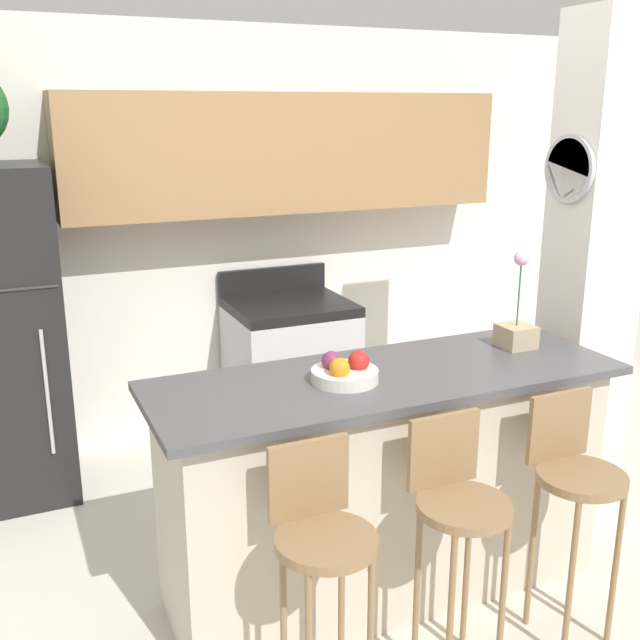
# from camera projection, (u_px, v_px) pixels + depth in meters

# --- Properties ---
(ground_plane) EXTENTS (14.00, 14.00, 0.00)m
(ground_plane) POSITION_uv_depth(u_px,v_px,m) (382.00, 586.00, 3.35)
(ground_plane) COLOR beige
(wall_back) EXTENTS (5.60, 0.38, 2.55)m
(wall_back) POSITION_uv_depth(u_px,v_px,m) (258.00, 202.00, 4.66)
(wall_back) COLOR white
(wall_back) RESTS_ON ground_plane
(pillar_right) EXTENTS (0.38, 0.32, 2.55)m
(pillar_right) POSITION_uv_depth(u_px,v_px,m) (590.00, 274.00, 3.66)
(pillar_right) COLOR white
(pillar_right) RESTS_ON ground_plane
(counter_bar) EXTENTS (1.98, 0.69, 1.01)m
(counter_bar) POSITION_uv_depth(u_px,v_px,m) (385.00, 483.00, 3.21)
(counter_bar) COLOR beige
(counter_bar) RESTS_ON ground_plane
(stove_range) EXTENTS (0.72, 0.64, 1.07)m
(stove_range) POSITION_uv_depth(u_px,v_px,m) (290.00, 370.00, 4.73)
(stove_range) COLOR silver
(stove_range) RESTS_ON ground_plane
(bar_stool_left) EXTENTS (0.34, 0.34, 1.00)m
(bar_stool_left) POSITION_uv_depth(u_px,v_px,m) (322.00, 545.00, 2.48)
(bar_stool_left) COLOR olive
(bar_stool_left) RESTS_ON ground_plane
(bar_stool_mid) EXTENTS (0.34, 0.34, 1.00)m
(bar_stool_mid) POSITION_uv_depth(u_px,v_px,m) (458.00, 510.00, 2.69)
(bar_stool_mid) COLOR olive
(bar_stool_mid) RESTS_ON ground_plane
(bar_stool_right) EXTENTS (0.34, 0.34, 1.00)m
(bar_stool_right) POSITION_uv_depth(u_px,v_px,m) (574.00, 481.00, 2.91)
(bar_stool_right) COLOR olive
(bar_stool_right) RESTS_ON ground_plane
(orchid_vase) EXTENTS (0.15, 0.15, 0.45)m
(orchid_vase) POSITION_uv_depth(u_px,v_px,m) (517.00, 326.00, 3.38)
(orchid_vase) COLOR tan
(orchid_vase) RESTS_ON counter_bar
(fruit_bowl) EXTENTS (0.27, 0.27, 0.12)m
(fruit_bowl) POSITION_uv_depth(u_px,v_px,m) (345.00, 372.00, 2.97)
(fruit_bowl) COLOR silver
(fruit_bowl) RESTS_ON counter_bar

